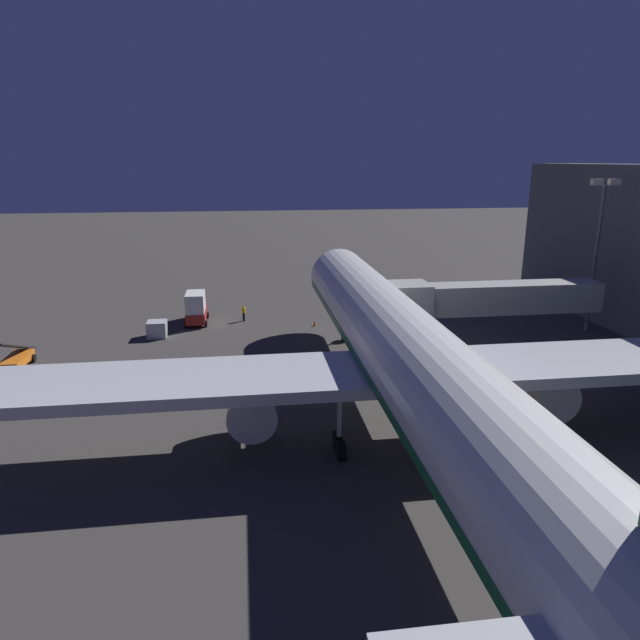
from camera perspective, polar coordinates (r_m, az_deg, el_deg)
The scene contains 10 objects.
ground_plane at distance 45.84m, azimuth 4.73°, elevation -6.04°, with size 320.00×320.00×0.00m, color #383533.
airliner_at_gate at distance 33.40m, azimuth 9.20°, elevation -4.41°, with size 49.07×57.28×20.05m.
jet_bridge at distance 49.79m, azimuth 15.66°, elevation 2.06°, with size 18.47×3.40×7.22m.
apron_floodlight_mast at distance 63.04m, azimuth 26.19°, elevation 6.94°, with size 2.90×0.50×15.31m.
ops_van at distance 62.35m, azimuth -12.39°, elevation 1.27°, with size 2.36×4.98×3.47m.
belt_loader at distance 54.37m, azimuth -28.30°, elevation -3.46°, with size 1.96×6.89×3.28m.
baggage_container_near_belt at distance 58.60m, azimuth -16.12°, elevation -0.89°, with size 1.86×1.85×1.61m, color #B7BABF.
ground_crew_by_belt_loader at distance 62.38m, azimuth -7.72°, elevation 0.78°, with size 0.40×0.40×1.79m.
traffic_cone_nose_port at distance 60.82m, azimuth 3.58°, elevation -0.20°, with size 0.36×0.36×0.55m, color orange.
traffic_cone_nose_starboard at distance 60.13m, azimuth -0.53°, elevation -0.35°, with size 0.36×0.36×0.55m, color orange.
Camera 1 is at (9.46, 41.50, 17.03)m, focal length 31.72 mm.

